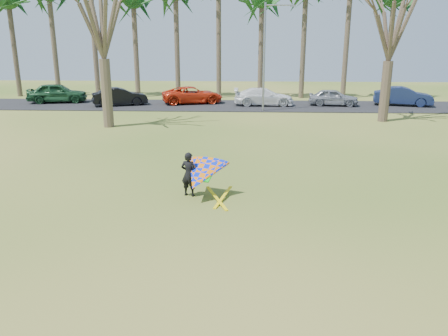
{
  "coord_description": "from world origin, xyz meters",
  "views": [
    {
      "loc": [
        0.72,
        -11.99,
        5.11
      ],
      "look_at": [
        0.0,
        2.0,
        1.1
      ],
      "focal_mm": 35.0,
      "sensor_mm": 36.0,
      "label": 1
    }
  ],
  "objects_px": {
    "car_2": "(192,95)",
    "kite_flyer": "(200,175)",
    "car_3": "(264,97)",
    "streetlight": "(266,52)",
    "car_1": "(120,97)",
    "car_5": "(403,96)",
    "car_0": "(57,93)",
    "car_4": "(333,97)",
    "bare_tree_left": "(101,12)",
    "bare_tree_right": "(393,20)"
  },
  "relations": [
    {
      "from": "car_0",
      "to": "car_4",
      "type": "height_order",
      "value": "car_0"
    },
    {
      "from": "car_1",
      "to": "streetlight",
      "type": "bearing_deg",
      "value": -124.05
    },
    {
      "from": "car_2",
      "to": "car_4",
      "type": "bearing_deg",
      "value": -111.15
    },
    {
      "from": "car_3",
      "to": "kite_flyer",
      "type": "distance_m",
      "value": 23.17
    },
    {
      "from": "car_2",
      "to": "car_3",
      "type": "bearing_deg",
      "value": -116.26
    },
    {
      "from": "streetlight",
      "to": "kite_flyer",
      "type": "relative_size",
      "value": 3.35
    },
    {
      "from": "bare_tree_left",
      "to": "car_4",
      "type": "distance_m",
      "value": 19.96
    },
    {
      "from": "kite_flyer",
      "to": "car_1",
      "type": "bearing_deg",
      "value": 112.22
    },
    {
      "from": "bare_tree_right",
      "to": "car_1",
      "type": "height_order",
      "value": "bare_tree_right"
    },
    {
      "from": "car_1",
      "to": "kite_flyer",
      "type": "height_order",
      "value": "kite_flyer"
    },
    {
      "from": "car_5",
      "to": "kite_flyer",
      "type": "relative_size",
      "value": 1.98
    },
    {
      "from": "bare_tree_left",
      "to": "car_4",
      "type": "height_order",
      "value": "bare_tree_left"
    },
    {
      "from": "car_0",
      "to": "car_3",
      "type": "height_order",
      "value": "car_0"
    },
    {
      "from": "car_1",
      "to": "car_2",
      "type": "xyz_separation_m",
      "value": [
        5.96,
        1.58,
        -0.02
      ]
    },
    {
      "from": "bare_tree_left",
      "to": "car_3",
      "type": "height_order",
      "value": "bare_tree_left"
    },
    {
      "from": "car_2",
      "to": "car_3",
      "type": "relative_size",
      "value": 1.05
    },
    {
      "from": "bare_tree_right",
      "to": "car_3",
      "type": "height_order",
      "value": "bare_tree_right"
    },
    {
      "from": "car_2",
      "to": "car_5",
      "type": "relative_size",
      "value": 1.11
    },
    {
      "from": "car_4",
      "to": "car_0",
      "type": "bearing_deg",
      "value": 96.64
    },
    {
      "from": "streetlight",
      "to": "car_2",
      "type": "xyz_separation_m",
      "value": [
        -6.14,
        3.98,
        -3.68
      ]
    },
    {
      "from": "car_2",
      "to": "car_5",
      "type": "height_order",
      "value": "car_5"
    },
    {
      "from": "car_2",
      "to": "car_4",
      "type": "relative_size",
      "value": 1.28
    },
    {
      "from": "car_4",
      "to": "car_5",
      "type": "xyz_separation_m",
      "value": [
        5.84,
        0.35,
        0.08
      ]
    },
    {
      "from": "car_0",
      "to": "car_4",
      "type": "bearing_deg",
      "value": -104.26
    },
    {
      "from": "car_4",
      "to": "car_2",
      "type": "bearing_deg",
      "value": 94.72
    },
    {
      "from": "bare_tree_right",
      "to": "car_0",
      "type": "xyz_separation_m",
      "value": [
        -25.95,
        7.94,
        -5.65
      ]
    },
    {
      "from": "car_2",
      "to": "car_3",
      "type": "height_order",
      "value": "car_2"
    },
    {
      "from": "bare_tree_left",
      "to": "streetlight",
      "type": "xyz_separation_m",
      "value": [
        10.16,
        7.0,
        -2.45
      ]
    },
    {
      "from": "streetlight",
      "to": "car_3",
      "type": "relative_size",
      "value": 1.6
    },
    {
      "from": "streetlight",
      "to": "car_3",
      "type": "height_order",
      "value": "streetlight"
    },
    {
      "from": "streetlight",
      "to": "car_0",
      "type": "bearing_deg",
      "value": 167.74
    },
    {
      "from": "kite_flyer",
      "to": "car_2",
      "type": "bearing_deg",
      "value": 97.54
    },
    {
      "from": "car_3",
      "to": "streetlight",
      "type": "bearing_deg",
      "value": 179.02
    },
    {
      "from": "streetlight",
      "to": "car_1",
      "type": "bearing_deg",
      "value": 168.77
    },
    {
      "from": "car_3",
      "to": "car_2",
      "type": "bearing_deg",
      "value": 80.49
    },
    {
      "from": "streetlight",
      "to": "car_0",
      "type": "distance_m",
      "value": 18.87
    },
    {
      "from": "car_2",
      "to": "kite_flyer",
      "type": "height_order",
      "value": "kite_flyer"
    },
    {
      "from": "car_5",
      "to": "car_2",
      "type": "bearing_deg",
      "value": 103.48
    },
    {
      "from": "car_1",
      "to": "car_5",
      "type": "xyz_separation_m",
      "value": [
        23.78,
        1.16,
        0.04
      ]
    },
    {
      "from": "car_3",
      "to": "car_5",
      "type": "distance_m",
      "value": 11.68
    },
    {
      "from": "bare_tree_left",
      "to": "car_5",
      "type": "relative_size",
      "value": 2.05
    },
    {
      "from": "bare_tree_left",
      "to": "car_2",
      "type": "xyz_separation_m",
      "value": [
        4.02,
        10.98,
        -6.13
      ]
    },
    {
      "from": "car_5",
      "to": "kite_flyer",
      "type": "bearing_deg",
      "value": 162.86
    },
    {
      "from": "bare_tree_left",
      "to": "car_4",
      "type": "bearing_deg",
      "value": 32.57
    },
    {
      "from": "car_1",
      "to": "car_5",
      "type": "relative_size",
      "value": 0.95
    },
    {
      "from": "bare_tree_left",
      "to": "kite_flyer",
      "type": "height_order",
      "value": "bare_tree_left"
    },
    {
      "from": "streetlight",
      "to": "car_5",
      "type": "height_order",
      "value": "streetlight"
    },
    {
      "from": "car_2",
      "to": "kite_flyer",
      "type": "xyz_separation_m",
      "value": [
        3.17,
        -23.92,
        0.05
      ]
    },
    {
      "from": "bare_tree_right",
      "to": "streetlight",
      "type": "distance_m",
      "value": 9.05
    },
    {
      "from": "car_1",
      "to": "car_4",
      "type": "bearing_deg",
      "value": -110.21
    }
  ]
}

